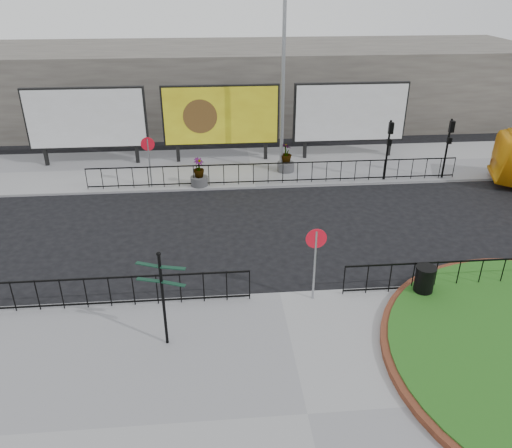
{
  "coord_description": "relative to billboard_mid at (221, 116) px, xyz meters",
  "views": [
    {
      "loc": [
        -1.94,
        -13.29,
        9.36
      ],
      "look_at": [
        -0.65,
        1.36,
        1.95
      ],
      "focal_mm": 35.0,
      "sensor_mm": 36.0,
      "label": 1
    }
  ],
  "objects": [
    {
      "name": "ground",
      "position": [
        1.5,
        -12.97,
        -2.6
      ],
      "size": [
        90.0,
        90.0,
        0.0
      ],
      "primitive_type": "plane",
      "color": "black",
      "rests_on": "ground"
    },
    {
      "name": "pavement_near",
      "position": [
        1.5,
        -17.97,
        -2.54
      ],
      "size": [
        30.0,
        10.0,
        0.12
      ],
      "primitive_type": "cube",
      "color": "gray",
      "rests_on": "ground"
    },
    {
      "name": "pavement_far",
      "position": [
        1.5,
        -0.97,
        -2.54
      ],
      "size": [
        44.0,
        6.0,
        0.12
      ],
      "primitive_type": "cube",
      "color": "gray",
      "rests_on": "ground"
    },
    {
      "name": "railing_near_left",
      "position": [
        -4.5,
        -13.27,
        -1.93
      ],
      "size": [
        10.0,
        0.1,
        1.1
      ],
      "primitive_type": null,
      "color": "black",
      "rests_on": "pavement_near"
    },
    {
      "name": "railing_near_right",
      "position": [
        8.0,
        -13.27,
        -1.93
      ],
      "size": [
        9.0,
        0.1,
        1.1
      ],
      "primitive_type": null,
      "color": "black",
      "rests_on": "pavement_near"
    },
    {
      "name": "railing_far",
      "position": [
        2.5,
        -3.67,
        -1.93
      ],
      "size": [
        18.0,
        0.1,
        1.1
      ],
      "primitive_type": null,
      "color": "black",
      "rests_on": "pavement_far"
    },
    {
      "name": "speed_sign_far",
      "position": [
        -3.5,
        -3.57,
        -0.68
      ],
      "size": [
        0.64,
        0.07,
        2.47
      ],
      "color": "gray",
      "rests_on": "pavement_far"
    },
    {
      "name": "speed_sign_near",
      "position": [
        2.5,
        -13.37,
        -0.68
      ],
      "size": [
        0.64,
        0.07,
        2.47
      ],
      "color": "gray",
      "rests_on": "pavement_near"
    },
    {
      "name": "billboard_left",
      "position": [
        -7.0,
        0.0,
        0.0
      ],
      "size": [
        6.2,
        0.31,
        4.1
      ],
      "color": "black",
      "rests_on": "pavement_far"
    },
    {
      "name": "billboard_mid",
      "position": [
        0.0,
        0.0,
        0.0
      ],
      "size": [
        6.2,
        0.31,
        4.1
      ],
      "color": "black",
      "rests_on": "pavement_far"
    },
    {
      "name": "billboard_right",
      "position": [
        7.0,
        0.0,
        0.0
      ],
      "size": [
        6.2,
        0.31,
        4.1
      ],
      "color": "black",
      "rests_on": "pavement_far"
    },
    {
      "name": "lamp_post",
      "position": [
        3.01,
        -1.97,
        2.23
      ],
      "size": [
        0.74,
        0.18,
        9.23
      ],
      "color": "gray",
      "rests_on": "pavement_far"
    },
    {
      "name": "signal_pole_a",
      "position": [
        8.0,
        -3.63,
        -0.5
      ],
      "size": [
        0.22,
        0.26,
        3.0
      ],
      "color": "black",
      "rests_on": "pavement_far"
    },
    {
      "name": "signal_pole_b",
      "position": [
        11.0,
        -3.63,
        -0.5
      ],
      "size": [
        0.22,
        0.26,
        3.0
      ],
      "color": "black",
      "rests_on": "pavement_far"
    },
    {
      "name": "building_backdrop",
      "position": [
        1.5,
        9.03,
        -0.1
      ],
      "size": [
        40.0,
        10.0,
        5.0
      ],
      "primitive_type": "cube",
      "color": "slate",
      "rests_on": "ground"
    },
    {
      "name": "fingerpost_sign",
      "position": [
        -1.95,
        -15.13,
        -0.71
      ],
      "size": [
        1.35,
        0.63,
        2.93
      ],
      "rotation": [
        0.0,
        0.0,
        -0.39
      ],
      "color": "black",
      "rests_on": "pavement_near"
    },
    {
      "name": "litter_bin",
      "position": [
        6.0,
        -13.57,
        -1.94
      ],
      "size": [
        0.65,
        0.65,
        1.07
      ],
      "color": "black",
      "rests_on": "pavement_near"
    },
    {
      "name": "planter_a",
      "position": [
        -1.21,
        -3.57,
        -1.94
      ],
      "size": [
        0.84,
        0.84,
        1.38
      ],
      "color": "#4C4C4F",
      "rests_on": "pavement_far"
    },
    {
      "name": "planter_b",
      "position": [
        3.25,
        -1.97,
        -1.88
      ],
      "size": [
        0.88,
        0.88,
        1.5
      ],
      "color": "#4C4C4F",
      "rests_on": "pavement_far"
    }
  ]
}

